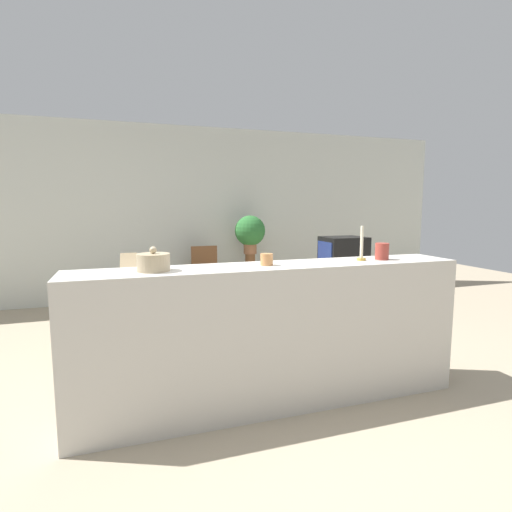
{
  "coord_description": "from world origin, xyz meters",
  "views": [
    {
      "loc": [
        -1.02,
        -2.96,
        1.47
      ],
      "look_at": [
        0.53,
        1.7,
        0.85
      ],
      "focal_mm": 28.0,
      "sensor_mm": 36.0,
      "label": 1
    }
  ],
  "objects_px": {
    "potted_plant": "(250,232)",
    "couch": "(157,313)",
    "wooden_chair": "(206,273)",
    "television": "(343,256)",
    "decorative_bowl": "(153,262)"
  },
  "relations": [
    {
      "from": "potted_plant",
      "to": "wooden_chair",
      "type": "bearing_deg",
      "value": -175.19
    },
    {
      "from": "couch",
      "to": "television",
      "type": "height_order",
      "value": "television"
    },
    {
      "from": "television",
      "to": "wooden_chair",
      "type": "xyz_separation_m",
      "value": [
        -1.59,
        1.25,
        -0.33
      ]
    },
    {
      "from": "couch",
      "to": "decorative_bowl",
      "type": "height_order",
      "value": "decorative_bowl"
    },
    {
      "from": "television",
      "to": "potted_plant",
      "type": "bearing_deg",
      "value": 123.53
    },
    {
      "from": "couch",
      "to": "television",
      "type": "bearing_deg",
      "value": 6.21
    },
    {
      "from": "couch",
      "to": "decorative_bowl",
      "type": "bearing_deg",
      "value": -94.59
    },
    {
      "from": "couch",
      "to": "potted_plant",
      "type": "xyz_separation_m",
      "value": [
        1.56,
        1.58,
        0.75
      ]
    },
    {
      "from": "television",
      "to": "wooden_chair",
      "type": "distance_m",
      "value": 2.05
    },
    {
      "from": "couch",
      "to": "decorative_bowl",
      "type": "relative_size",
      "value": 8.3
    },
    {
      "from": "potted_plant",
      "to": "decorative_bowl",
      "type": "height_order",
      "value": "potted_plant"
    },
    {
      "from": "potted_plant",
      "to": "couch",
      "type": "bearing_deg",
      "value": -134.67
    },
    {
      "from": "potted_plant",
      "to": "decorative_bowl",
      "type": "relative_size",
      "value": 2.81
    },
    {
      "from": "wooden_chair",
      "to": "television",
      "type": "bearing_deg",
      "value": -38.32
    },
    {
      "from": "couch",
      "to": "decorative_bowl",
      "type": "distance_m",
      "value": 1.87
    }
  ]
}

